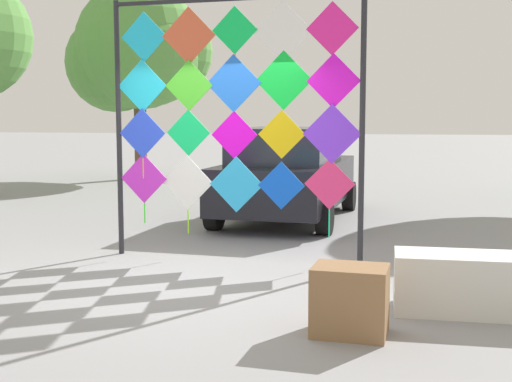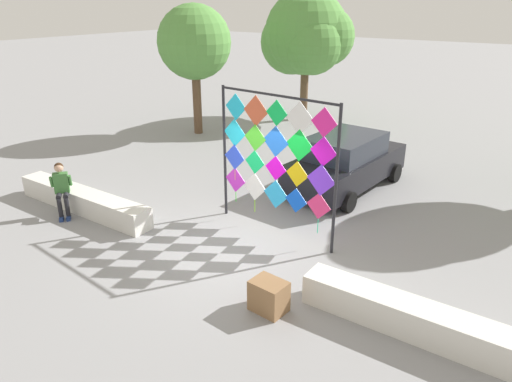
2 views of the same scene
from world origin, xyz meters
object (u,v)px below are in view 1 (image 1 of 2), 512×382
Objects in this scene: kite_display_rack at (234,104)px; parked_car at (288,173)px; tree_far_right at (140,53)px; cardboard_box_large at (350,300)px.

parked_car is (0.18, 3.54, -1.16)m from kite_display_rack.
parked_car is 9.20m from tree_far_right.
cardboard_box_large is at bearing -59.33° from kite_display_rack.
parked_car is 6.42m from cardboard_box_large.
kite_display_rack is at bearing -92.93° from parked_car.
tree_far_right reaches higher than cardboard_box_large.
cardboard_box_large is (1.42, -6.24, -0.54)m from parked_car.
kite_display_rack is 0.77× the size of parked_car.
kite_display_rack is at bearing -64.13° from tree_far_right.
parked_car is at bearing -52.89° from tree_far_right.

